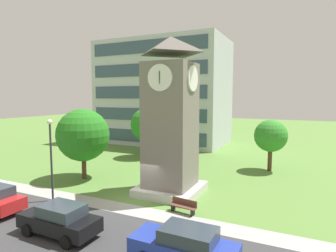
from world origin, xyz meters
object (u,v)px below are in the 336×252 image
(street_lamp, at_px, (51,151))
(tree_streetside, at_px, (83,135))
(parked_car_blue, at_px, (185,245))
(tree_by_building, at_px, (271,136))
(park_bench, at_px, (183,206))
(clock_tower, at_px, (171,124))
(parked_car_black, at_px, (60,219))
(tree_near_tower, at_px, (148,125))

(street_lamp, xyz_separation_m, tree_streetside, (-1.79, 5.22, 0.35))
(parked_car_blue, bearing_deg, tree_streetside, 147.61)
(tree_by_building, bearing_deg, park_bench, -106.49)
(clock_tower, bearing_deg, street_lamp, -143.88)
(street_lamp, bearing_deg, parked_car_black, -38.89)
(tree_streetside, bearing_deg, tree_near_tower, 85.72)
(parked_car_black, bearing_deg, tree_streetside, 125.08)
(street_lamp, relative_size, tree_by_building, 1.13)
(parked_car_blue, bearing_deg, street_lamp, 164.68)
(park_bench, xyz_separation_m, tree_near_tower, (-10.20, 13.62, 3.51))
(park_bench, height_order, parked_car_black, parked_car_black)
(tree_by_building, xyz_separation_m, parked_car_blue, (-1.77, -18.28, -2.64))
(tree_near_tower, bearing_deg, parked_car_blue, -56.58)
(parked_car_black, bearing_deg, park_bench, 48.44)
(park_bench, xyz_separation_m, street_lamp, (-9.19, -1.98, 3.14))
(street_lamp, bearing_deg, park_bench, 12.17)
(tree_near_tower, bearing_deg, street_lamp, -86.30)
(park_bench, relative_size, tree_near_tower, 0.31)
(tree_streetside, xyz_separation_m, tree_near_tower, (0.78, 10.38, 0.02))
(park_bench, bearing_deg, tree_by_building, 73.51)
(street_lamp, relative_size, tree_near_tower, 0.96)
(street_lamp, xyz_separation_m, parked_car_black, (4.34, -3.50, -2.74))
(clock_tower, bearing_deg, tree_near_tower, 126.79)
(street_lamp, xyz_separation_m, tree_near_tower, (-1.01, 15.60, 0.37))
(street_lamp, xyz_separation_m, tree_by_building, (13.10, 15.18, -0.10))
(tree_streetside, bearing_deg, parked_car_blue, -32.39)
(tree_streetside, height_order, tree_by_building, tree_streetside)
(tree_near_tower, xyz_separation_m, parked_car_blue, (12.34, -18.71, -3.11))
(park_bench, bearing_deg, parked_car_blue, -67.19)
(street_lamp, distance_m, tree_by_building, 20.05)
(tree_streetside, relative_size, parked_car_black, 1.39)
(street_lamp, relative_size, tree_streetside, 0.92)
(street_lamp, xyz_separation_m, parked_car_blue, (11.33, -3.10, -2.74))
(clock_tower, height_order, parked_car_black, clock_tower)
(parked_car_black, bearing_deg, clock_tower, 73.30)
(clock_tower, xyz_separation_m, tree_by_building, (6.21, 10.15, -1.79))
(tree_streetside, bearing_deg, park_bench, -16.43)
(tree_streetside, bearing_deg, clock_tower, -1.24)
(street_lamp, distance_m, parked_car_black, 6.21)
(street_lamp, distance_m, parked_car_blue, 12.07)
(tree_by_building, bearing_deg, tree_near_tower, 178.29)
(clock_tower, relative_size, park_bench, 6.33)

